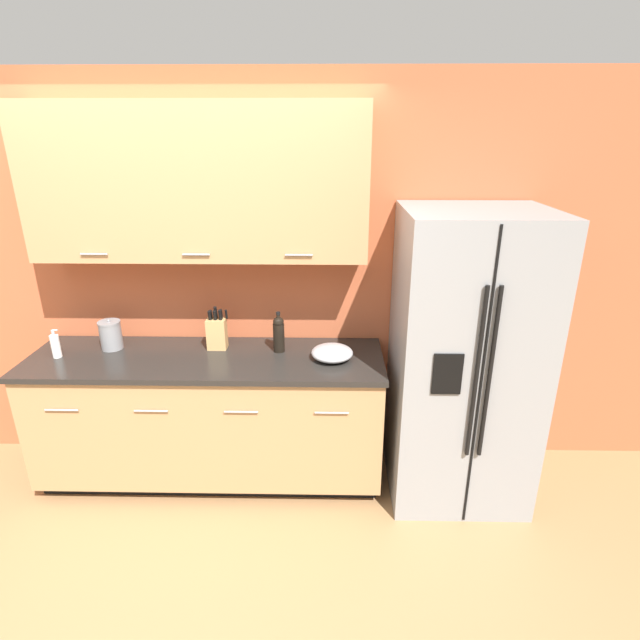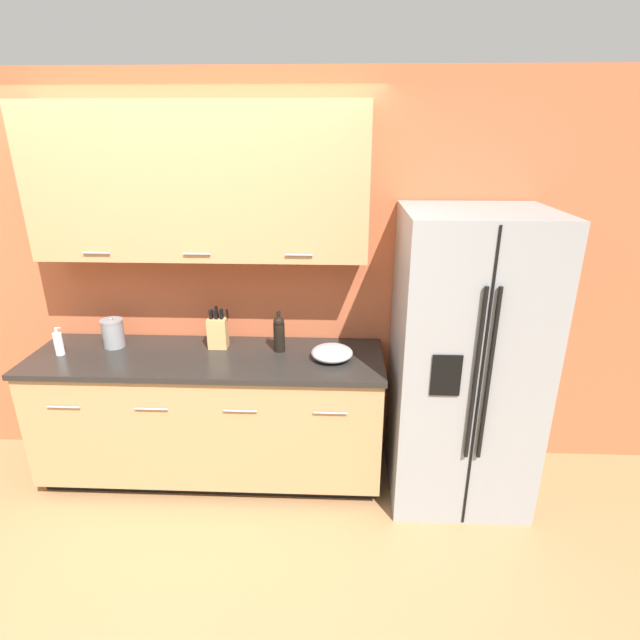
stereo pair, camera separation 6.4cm
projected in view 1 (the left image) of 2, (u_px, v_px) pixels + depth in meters
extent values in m
plane|color=#997047|center=(151.00, 588.00, 2.62)|extent=(14.00, 14.00, 0.00)
cube|color=#BC5B38|center=(191.00, 281.00, 3.35)|extent=(10.00, 0.05, 2.60)
cube|color=tan|center=(198.00, 183.00, 2.94)|extent=(2.01, 0.32, 0.90)
cylinder|color=#99999E|center=(94.00, 254.00, 2.93)|extent=(0.16, 0.01, 0.01)
cylinder|color=#99999E|center=(196.00, 255.00, 2.92)|extent=(0.16, 0.01, 0.01)
cylinder|color=#99999E|center=(299.00, 255.00, 2.91)|extent=(0.16, 0.01, 0.01)
cube|color=black|center=(217.00, 464.00, 3.51)|extent=(2.19, 0.54, 0.09)
cube|color=tan|center=(211.00, 414.00, 3.32)|extent=(2.23, 0.62, 0.78)
cube|color=black|center=(206.00, 359.00, 3.16)|extent=(2.25, 0.64, 0.03)
cylinder|color=#99999E|center=(62.00, 410.00, 2.95)|extent=(0.20, 0.01, 0.01)
cylinder|color=#99999E|center=(151.00, 411.00, 2.94)|extent=(0.20, 0.01, 0.01)
cylinder|color=#99999E|center=(241.00, 412.00, 2.93)|extent=(0.20, 0.01, 0.01)
cylinder|color=#99999E|center=(332.00, 413.00, 2.92)|extent=(0.20, 0.01, 0.01)
cube|color=gray|center=(463.00, 360.00, 3.07)|extent=(0.84, 0.74, 1.84)
cube|color=black|center=(480.00, 389.00, 2.73)|extent=(0.01, 0.01, 1.80)
cylinder|color=black|center=(477.00, 375.00, 2.68)|extent=(0.02, 0.02, 1.01)
cylinder|color=black|center=(490.00, 376.00, 2.68)|extent=(0.02, 0.02, 1.01)
cube|color=black|center=(447.00, 374.00, 2.70)|extent=(0.16, 0.01, 0.24)
cube|color=tan|center=(217.00, 334.00, 3.24)|extent=(0.12, 0.09, 0.20)
cylinder|color=black|center=(211.00, 314.00, 3.21)|extent=(0.02, 0.03, 0.06)
cylinder|color=black|center=(210.00, 316.00, 3.18)|extent=(0.02, 0.03, 0.07)
cylinder|color=black|center=(216.00, 313.00, 3.20)|extent=(0.02, 0.04, 0.09)
cylinder|color=black|center=(215.00, 315.00, 3.18)|extent=(0.02, 0.04, 0.07)
cylinder|color=black|center=(221.00, 314.00, 3.21)|extent=(0.02, 0.03, 0.07)
cylinder|color=black|center=(220.00, 315.00, 3.18)|extent=(0.02, 0.03, 0.07)
cylinder|color=black|center=(226.00, 314.00, 3.21)|extent=(0.01, 0.03, 0.06)
cylinder|color=black|center=(279.00, 338.00, 3.20)|extent=(0.07, 0.07, 0.19)
sphere|color=black|center=(278.00, 322.00, 3.16)|extent=(0.07, 0.07, 0.07)
cylinder|color=black|center=(278.00, 319.00, 3.16)|extent=(0.02, 0.02, 0.06)
cylinder|color=black|center=(278.00, 313.00, 3.14)|extent=(0.03, 0.03, 0.02)
cylinder|color=white|center=(56.00, 346.00, 3.13)|extent=(0.05, 0.05, 0.15)
cylinder|color=#B2B2B5|center=(53.00, 333.00, 3.09)|extent=(0.02, 0.02, 0.04)
cylinder|color=#B2B2B5|center=(55.00, 330.00, 3.09)|extent=(0.03, 0.01, 0.01)
cylinder|color=gray|center=(111.00, 336.00, 3.24)|extent=(0.14, 0.14, 0.18)
cylinder|color=gray|center=(109.00, 322.00, 3.21)|extent=(0.14, 0.14, 0.01)
sphere|color=gray|center=(108.00, 321.00, 3.21)|extent=(0.02, 0.02, 0.02)
ellipsoid|color=#A3A3A5|center=(332.00, 353.00, 3.11)|extent=(0.26, 0.26, 0.08)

